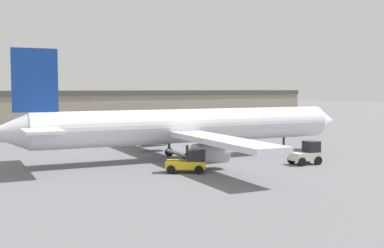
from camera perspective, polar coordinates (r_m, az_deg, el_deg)
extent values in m
plane|color=slate|center=(50.78, 0.00, -4.06)|extent=(400.00, 400.00, 0.00)
cube|color=gray|center=(86.40, -5.91, 1.44)|extent=(60.13, 16.62, 6.29)
cube|color=#47423D|center=(86.30, -5.93, 3.76)|extent=(60.13, 16.95, 0.70)
cylinder|color=silver|center=(50.40, 0.00, -0.20)|extent=(33.03, 7.39, 3.51)
cone|color=silver|center=(60.33, 15.42, 0.38)|extent=(3.20, 3.75, 3.44)
cone|color=silver|center=(45.53, -21.27, -0.96)|extent=(4.23, 3.77, 3.33)
cube|color=silver|center=(58.47, -5.49, -0.21)|extent=(4.98, 15.63, 0.50)
cube|color=silver|center=(41.37, 3.65, -2.03)|extent=(4.98, 15.63, 0.50)
cylinder|color=#ADADB2|center=(56.45, -4.66, -1.74)|extent=(3.47, 2.27, 1.90)
cylinder|color=#ADADB2|center=(43.54, 2.15, -3.50)|extent=(3.47, 2.27, 1.90)
cube|color=navy|center=(45.65, -18.12, 4.94)|extent=(4.04, 0.84, 5.75)
cube|color=silver|center=(49.60, -18.61, -0.09)|extent=(3.64, 4.56, 0.24)
cube|color=silver|center=(41.97, -17.28, -0.80)|extent=(3.64, 4.56, 0.24)
cylinder|color=#38383D|center=(56.79, 10.81, -2.40)|extent=(0.28, 0.28, 1.68)
cylinder|color=black|center=(56.85, 10.80, -2.89)|extent=(0.74, 0.43, 0.70)
cylinder|color=#38383D|center=(47.93, -0.58, -3.55)|extent=(0.28, 0.28, 1.68)
cylinder|color=black|center=(47.98, -0.58, -4.01)|extent=(0.94, 0.45, 0.90)
cylinder|color=#38383D|center=(52.05, -2.73, -2.93)|extent=(0.28, 0.28, 1.68)
cylinder|color=black|center=(52.10, -2.72, -3.36)|extent=(0.94, 0.45, 0.90)
cylinder|color=#1E2338|center=(53.33, 13.21, -3.32)|extent=(0.28, 0.28, 0.84)
cylinder|color=orange|center=(53.24, 13.23, -2.52)|extent=(0.38, 0.38, 0.66)
sphere|color=tan|center=(53.19, 13.24, -2.03)|extent=(0.24, 0.24, 0.24)
cube|color=beige|center=(47.78, 13.23, -3.75)|extent=(2.93, 1.91, 0.75)
cube|color=black|center=(48.14, 13.96, -2.61)|extent=(1.38, 1.56, 1.07)
cylinder|color=black|center=(47.83, 14.72, -4.22)|extent=(0.85, 0.38, 0.82)
cylinder|color=black|center=(49.04, 13.52, -3.99)|extent=(0.85, 0.38, 0.82)
cylinder|color=black|center=(46.62, 12.90, -4.41)|extent=(0.85, 0.38, 0.82)
cylinder|color=black|center=(47.86, 11.72, -4.17)|extent=(0.85, 0.38, 0.82)
cube|color=yellow|center=(42.10, -0.76, -4.82)|extent=(3.71, 3.32, 0.67)
cube|color=black|center=(41.92, 0.55, -3.74)|extent=(2.07, 2.05, 0.95)
cube|color=#333333|center=(42.01, -1.60, -3.55)|extent=(2.38, 2.16, 0.81)
cylinder|color=black|center=(41.29, 0.82, -5.46)|extent=(0.77, 0.67, 0.75)
cylinder|color=black|center=(42.86, 0.93, -5.10)|extent=(0.77, 0.67, 0.75)
cylinder|color=black|center=(41.47, -2.50, -5.42)|extent=(0.77, 0.67, 0.75)
cylinder|color=black|center=(43.04, -2.28, -5.07)|extent=(0.77, 0.67, 0.75)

